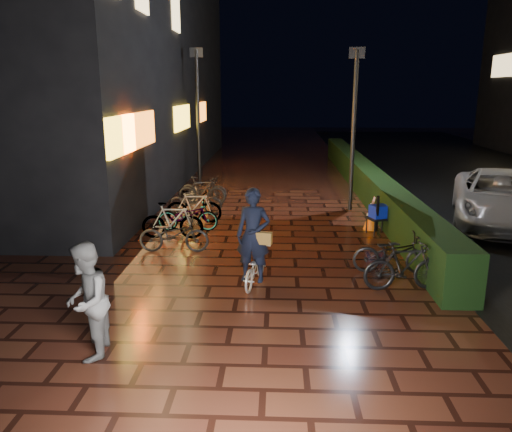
{
  "coord_description": "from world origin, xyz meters",
  "views": [
    {
      "loc": [
        0.15,
        -9.91,
        3.62
      ],
      "look_at": [
        -0.28,
        0.01,
        1.1
      ],
      "focal_mm": 35.0,
      "sensor_mm": 36.0,
      "label": 1
    }
  ],
  "objects_px": {
    "cyclist": "(254,250)",
    "bystander_person": "(86,301)",
    "traffic_barrier": "(373,213)",
    "van": "(502,198)",
    "cart_assembly": "(379,213)"
  },
  "relations": [
    {
      "from": "van",
      "to": "cyclist",
      "type": "distance_m",
      "value": 8.09
    },
    {
      "from": "cyclist",
      "to": "cart_assembly",
      "type": "bearing_deg",
      "value": 49.9
    },
    {
      "from": "cyclist",
      "to": "traffic_barrier",
      "type": "height_order",
      "value": "cyclist"
    },
    {
      "from": "bystander_person",
      "to": "van",
      "type": "bearing_deg",
      "value": 123.6
    },
    {
      "from": "traffic_barrier",
      "to": "cart_assembly",
      "type": "height_order",
      "value": "cart_assembly"
    },
    {
      "from": "cyclist",
      "to": "traffic_barrier",
      "type": "relative_size",
      "value": 1.2
    },
    {
      "from": "van",
      "to": "traffic_barrier",
      "type": "bearing_deg",
      "value": -160.39
    },
    {
      "from": "cyclist",
      "to": "cart_assembly",
      "type": "distance_m",
      "value": 4.71
    },
    {
      "from": "traffic_barrier",
      "to": "cyclist",
      "type": "bearing_deg",
      "value": -123.55
    },
    {
      "from": "bystander_person",
      "to": "cart_assembly",
      "type": "bearing_deg",
      "value": 133.8
    },
    {
      "from": "cyclist",
      "to": "bystander_person",
      "type": "bearing_deg",
      "value": -128.61
    },
    {
      "from": "cyclist",
      "to": "traffic_barrier",
      "type": "distance_m",
      "value": 5.58
    },
    {
      "from": "van",
      "to": "cart_assembly",
      "type": "height_order",
      "value": "van"
    },
    {
      "from": "van",
      "to": "cyclist",
      "type": "relative_size",
      "value": 2.78
    },
    {
      "from": "van",
      "to": "bystander_person",
      "type": "bearing_deg",
      "value": -121.28
    }
  ]
}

